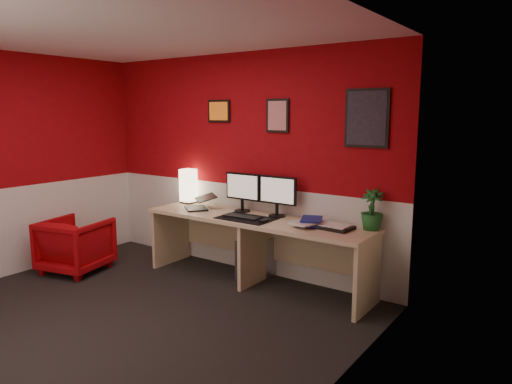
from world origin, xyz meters
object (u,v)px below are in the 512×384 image
monitor_left (242,186)px  monitor_right (277,190)px  desk (255,251)px  zen_tray (334,227)px  pc_tower (256,259)px  armchair (76,245)px  shoji_lamp (188,187)px  potted_plant (372,210)px  laptop (196,200)px

monitor_left → monitor_right: size_ratio=1.00×
desk → zen_tray: 0.97m
pc_tower → armchair: armchair is taller
shoji_lamp → zen_tray: (2.05, -0.16, -0.18)m
monitor_right → pc_tower: size_ratio=1.29×
potted_plant → laptop: bearing=-173.2°
monitor_left → monitor_right: bearing=0.6°
shoji_lamp → monitor_left: monitor_left is taller
monitor_left → zen_tray: monitor_left is taller
monitor_right → pc_tower: (-0.25, -0.04, -0.80)m
laptop → desk: bearing=39.9°
monitor_right → zen_tray: bearing=-10.4°
shoji_lamp → monitor_right: 1.32m
shoji_lamp → potted_plant: 2.36m
monitor_right → zen_tray: size_ratio=1.66×
armchair → potted_plant: bearing=-174.3°
monitor_left → monitor_right: same height
potted_plant → monitor_left: bearing=-178.3°
zen_tray → monitor_right: bearing=169.6°
monitor_left → armchair: 2.07m
monitor_right → zen_tray: (0.74, -0.13, -0.28)m
monitor_left → desk: bearing=-30.1°
zen_tray → shoji_lamp: bearing=175.5°
zen_tray → pc_tower: (-0.98, 0.09, -0.52)m
monitor_left → potted_plant: monitor_left is taller
zen_tray → potted_plant: bearing=29.4°
armchair → laptop: bearing=-156.5°
laptop → monitor_left: monitor_left is taller
desk → pc_tower: desk is taller
shoji_lamp → armchair: bearing=-126.5°
shoji_lamp → potted_plant: (2.36, 0.01, -0.01)m
desk → laptop: size_ratio=7.88×
desk → monitor_right: 0.70m
monitor_left → zen_tray: 1.23m
potted_plant → armchair: (-3.15, -1.09, -0.61)m
armchair → monitor_left: bearing=-161.0°
pc_tower → potted_plant: bearing=15.5°
laptop → armchair: laptop is taller
monitor_left → potted_plant: 1.51m
monitor_right → armchair: (-2.11, -1.05, -0.71)m
laptop → potted_plant: size_ratio=0.85×
monitor_left → potted_plant: (1.50, 0.04, -0.10)m
zen_tray → potted_plant: potted_plant is taller
laptop → potted_plant: 2.04m
shoji_lamp → armchair: shoji_lamp is taller
desk → armchair: desk is taller
monitor_right → armchair: size_ratio=0.85×
shoji_lamp → zen_tray: 2.06m
monitor_left → shoji_lamp: bearing=177.9°
desk → armchair: 2.14m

